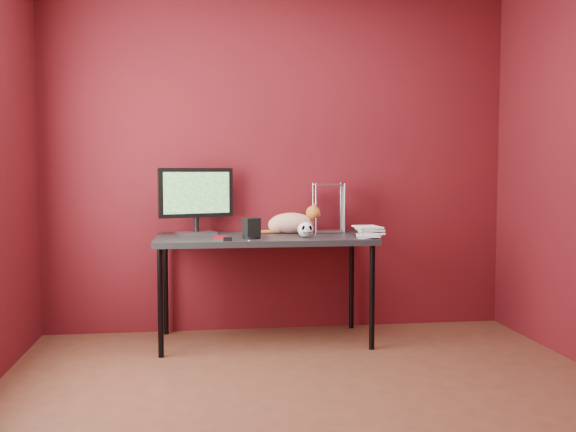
{
  "coord_description": "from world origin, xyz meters",
  "views": [
    {
      "loc": [
        -0.57,
        -3.08,
        1.2
      ],
      "look_at": [
        -0.01,
        1.15,
        0.9
      ],
      "focal_mm": 40.0,
      "sensor_mm": 36.0,
      "label": 1
    }
  ],
  "objects": [
    {
      "name": "desk",
      "position": [
        -0.15,
        1.37,
        0.7
      ],
      "size": [
        1.5,
        0.7,
        0.75
      ],
      "color": "black",
      "rests_on": "ground"
    },
    {
      "name": "washer",
      "position": [
        -0.27,
        1.08,
        0.75
      ],
      "size": [
        0.04,
        0.04,
        0.0
      ],
      "primitive_type": "cylinder",
      "color": "#A6A7AB",
      "rests_on": "desk"
    },
    {
      "name": "pocket_knife",
      "position": [
        -0.46,
        1.24,
        0.76
      ],
      "size": [
        0.09,
        0.03,
        0.02
      ],
      "primitive_type": "cube",
      "rotation": [
        0.0,
        0.0,
        0.03
      ],
      "color": "#A80C20",
      "rests_on": "desk"
    },
    {
      "name": "cat",
      "position": [
        0.07,
        1.54,
        0.83
      ],
      "size": [
        0.48,
        0.21,
        0.22
      ],
      "rotation": [
        0.0,
        0.0,
        -0.13
      ],
      "color": "#CC5B2B",
      "rests_on": "desk"
    },
    {
      "name": "book_stack",
      "position": [
        0.48,
        1.2,
        1.19
      ],
      "size": [
        0.21,
        0.25,
        0.88
      ],
      "rotation": [
        0.0,
        0.0,
        -0.03
      ],
      "color": "beige",
      "rests_on": "desk"
    },
    {
      "name": "room",
      "position": [
        0.0,
        0.0,
        1.45
      ],
      "size": [
        3.52,
        3.52,
        2.61
      ],
      "color": "#4F2A1B",
      "rests_on": "ground"
    },
    {
      "name": "black_gadget",
      "position": [
        -0.41,
        1.08,
        0.76
      ],
      "size": [
        0.06,
        0.04,
        0.03
      ],
      "primitive_type": "cube",
      "rotation": [
        0.0,
        0.0,
        -0.18
      ],
      "color": "black",
      "rests_on": "desk"
    },
    {
      "name": "monitor",
      "position": [
        -0.62,
        1.55,
        1.02
      ],
      "size": [
        0.53,
        0.25,
        0.48
      ],
      "rotation": [
        0.0,
        0.0,
        0.34
      ],
      "color": "#A6A7AB",
      "rests_on": "desk"
    },
    {
      "name": "wire_rack",
      "position": [
        0.35,
        1.58,
        0.93
      ],
      "size": [
        0.22,
        0.18,
        0.37
      ],
      "rotation": [
        0.0,
        0.0,
        -0.04
      ],
      "color": "#A6A7AB",
      "rests_on": "desk"
    },
    {
      "name": "skull_mug",
      "position": [
        0.12,
        1.23,
        0.81
      ],
      "size": [
        0.11,
        0.11,
        0.11
      ],
      "rotation": [
        0.0,
        0.0,
        0.03
      ],
      "color": "white",
      "rests_on": "desk"
    },
    {
      "name": "speaker",
      "position": [
        -0.25,
        1.21,
        0.81
      ],
      "size": [
        0.12,
        0.12,
        0.14
      ],
      "rotation": [
        0.0,
        0.0,
        0.37
      ],
      "color": "black",
      "rests_on": "desk"
    }
  ]
}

